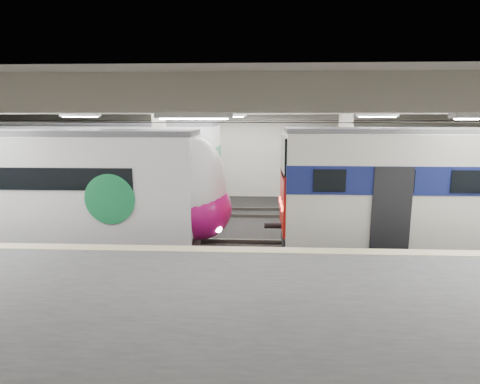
{
  "coord_description": "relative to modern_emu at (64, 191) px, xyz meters",
  "views": [
    {
      "loc": [
        1.36,
        -14.36,
        4.97
      ],
      "look_at": [
        0.61,
        1.0,
        2.0
      ],
      "focal_mm": 30.0,
      "sensor_mm": 36.0,
      "label": 1
    }
  ],
  "objects": [
    {
      "name": "modern_emu",
      "position": [
        0.0,
        0.0,
        0.0
      ],
      "size": [
        13.72,
        2.83,
        4.43
      ],
      "color": "white",
      "rests_on": "ground"
    },
    {
      "name": "far_train",
      "position": [
        -2.07,
        5.5,
        0.21
      ],
      "size": [
        14.61,
        3.29,
        4.62
      ],
      "rotation": [
        0.0,
        0.0,
        -0.02
      ],
      "color": "white",
      "rests_on": "ground"
    },
    {
      "name": "older_rer",
      "position": [
        14.94,
        0.0,
        0.19
      ],
      "size": [
        13.72,
        3.03,
        4.51
      ],
      "color": "silver",
      "rests_on": "ground"
    },
    {
      "name": "station_hall",
      "position": [
        5.93,
        -1.74,
        1.07
      ],
      "size": [
        36.0,
        24.0,
        5.75
      ],
      "color": "black",
      "rests_on": "ground"
    }
  ]
}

